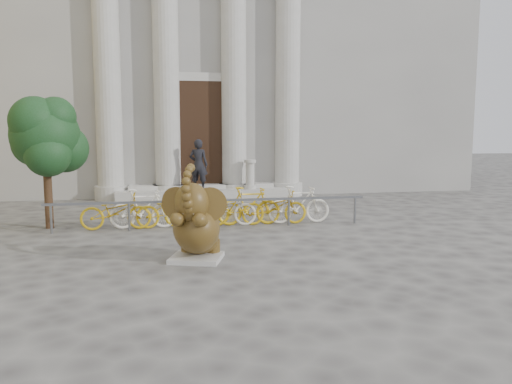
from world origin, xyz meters
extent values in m
plane|color=#474442|center=(0.00, 0.00, 0.00)|extent=(80.00, 80.00, 0.00)
cube|color=gray|center=(0.00, 15.00, 6.00)|extent=(22.00, 10.00, 12.00)
cube|color=black|center=(0.00, 9.92, 2.30)|extent=(2.40, 0.16, 4.00)
cylinder|color=#A8A59E|center=(-3.20, 9.80, 4.00)|extent=(0.90, 0.90, 8.00)
cylinder|color=#A8A59E|center=(-1.20, 9.80, 4.00)|extent=(0.90, 0.90, 8.00)
cylinder|color=#A8A59E|center=(1.20, 9.80, 4.00)|extent=(0.90, 0.90, 8.00)
cylinder|color=#A8A59E|center=(3.20, 9.80, 4.00)|extent=(0.90, 0.90, 8.00)
cube|color=#A8A59E|center=(0.00, 9.40, 0.18)|extent=(6.00, 1.20, 0.36)
cube|color=#A8A59E|center=(-0.76, 0.87, 0.05)|extent=(1.13, 1.07, 0.09)
ellipsoid|color=black|center=(-0.70, 1.07, 0.37)|extent=(0.96, 0.93, 0.59)
ellipsoid|color=black|center=(-0.75, 0.89, 0.63)|extent=(1.17, 1.32, 0.96)
cylinder|color=black|center=(-0.90, 1.26, 0.21)|extent=(0.35, 0.35, 0.24)
cylinder|color=black|center=(-0.43, 1.11, 0.21)|extent=(0.35, 0.35, 0.24)
cylinder|color=black|center=(-1.06, 0.60, 0.81)|extent=(0.38, 0.59, 0.37)
cylinder|color=black|center=(-0.67, 0.48, 0.81)|extent=(0.38, 0.59, 0.37)
ellipsoid|color=black|center=(-0.85, 0.57, 1.14)|extent=(0.77, 0.75, 0.74)
cylinder|color=black|center=(-1.12, 0.77, 1.10)|extent=(0.54, 0.40, 0.63)
cylinder|color=black|center=(-0.52, 0.59, 1.10)|extent=(0.63, 0.05, 0.63)
cone|color=beige|center=(-1.01, 0.43, 0.99)|extent=(0.07, 0.21, 0.10)
cone|color=beige|center=(-0.80, 0.37, 0.99)|extent=(0.17, 0.21, 0.10)
cube|color=slate|center=(-0.20, 3.95, 0.70)|extent=(8.00, 0.06, 0.06)
cylinder|color=slate|center=(-4.00, 3.95, 0.35)|extent=(0.06, 0.06, 0.70)
cylinder|color=slate|center=(-2.20, 3.95, 0.35)|extent=(0.06, 0.06, 0.70)
cylinder|color=slate|center=(-0.20, 3.95, 0.35)|extent=(0.06, 0.06, 0.70)
cylinder|color=slate|center=(1.80, 3.95, 0.35)|extent=(0.06, 0.06, 0.70)
cylinder|color=slate|center=(3.60, 3.95, 0.35)|extent=(0.06, 0.06, 0.70)
imported|color=gold|center=(-2.53, 4.20, 0.50)|extent=(1.70, 0.50, 1.00)
imported|color=white|center=(-1.86, 4.20, 0.50)|extent=(1.66, 0.47, 1.00)
imported|color=gold|center=(-1.20, 4.20, 0.50)|extent=(1.70, 0.50, 1.00)
imported|color=gold|center=(-0.53, 4.20, 0.50)|extent=(1.66, 0.47, 1.00)
imported|color=white|center=(0.14, 4.20, 0.50)|extent=(1.70, 0.50, 1.00)
imported|color=gold|center=(0.81, 4.20, 0.50)|extent=(1.66, 0.47, 1.00)
imported|color=gold|center=(1.47, 4.20, 0.50)|extent=(1.70, 0.50, 1.00)
imported|color=white|center=(2.14, 4.20, 0.50)|extent=(1.66, 0.47, 1.00)
cylinder|color=#332114|center=(-4.19, 4.67, 0.99)|extent=(0.20, 0.20, 1.99)
sphere|color=black|center=(-4.19, 4.67, 2.32)|extent=(1.66, 1.66, 1.66)
sphere|color=black|center=(-3.80, 4.89, 1.99)|extent=(1.21, 1.21, 1.21)
sphere|color=black|center=(-4.52, 4.95, 2.10)|extent=(1.10, 1.10, 1.10)
sphere|color=black|center=(-4.08, 4.34, 1.88)|extent=(1.10, 1.10, 1.10)
sphere|color=black|center=(-4.35, 4.45, 2.65)|extent=(1.21, 1.21, 1.21)
sphere|color=black|center=(-3.91, 4.56, 2.76)|extent=(0.99, 0.99, 0.99)
imported|color=black|center=(-0.16, 9.07, 1.25)|extent=(0.75, 0.61, 1.79)
cylinder|color=#A8A59E|center=(1.67, 9.10, 0.42)|extent=(0.43, 0.43, 0.13)
cylinder|color=#A8A59E|center=(1.67, 9.10, 0.84)|extent=(0.30, 0.30, 0.96)
cylinder|color=#A8A59E|center=(1.67, 9.10, 1.35)|extent=(0.43, 0.43, 0.11)
camera|label=1|loc=(-1.31, -8.38, 2.44)|focal=35.00mm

